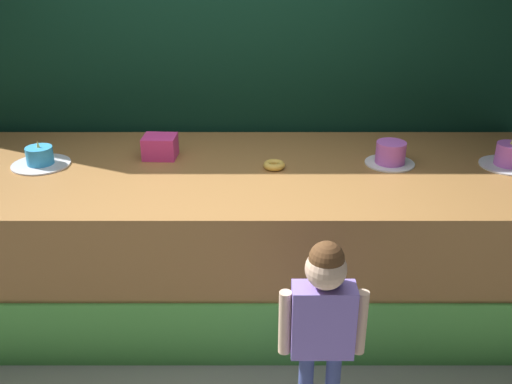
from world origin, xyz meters
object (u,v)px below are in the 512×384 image
(pink_box, at_px, (157,147))
(cake_far_right, at_px, (506,156))
(donut, at_px, (272,165))
(child_figure, at_px, (321,314))
(cake_center_right, at_px, (388,154))
(cake_center_left, at_px, (37,159))

(pink_box, relative_size, cake_far_right, 0.60)
(pink_box, bearing_deg, donut, -14.62)
(pink_box, xyz_separation_m, donut, (0.73, -0.19, -0.05))
(child_figure, distance_m, cake_far_right, 1.75)
(cake_center_right, distance_m, cake_far_right, 0.73)
(pink_box, distance_m, cake_center_left, 0.74)
(child_figure, height_order, donut, child_figure)
(child_figure, distance_m, cake_center_right, 1.36)
(pink_box, xyz_separation_m, cake_center_left, (-0.73, -0.14, -0.03))
(child_figure, bearing_deg, cake_center_right, 66.35)
(pink_box, distance_m, cake_far_right, 2.18)
(cake_center_right, bearing_deg, cake_center_left, -179.50)
(child_figure, xyz_separation_m, donut, (-0.19, 1.15, 0.26))
(child_figure, relative_size, pink_box, 5.02)
(donut, bearing_deg, cake_center_left, 177.93)
(donut, relative_size, cake_center_right, 0.43)
(cake_center_right, height_order, cake_far_right, cake_far_right)
(child_figure, xyz_separation_m, pink_box, (-0.92, 1.34, 0.31))
(pink_box, bearing_deg, child_figure, -55.55)
(donut, xyz_separation_m, cake_center_left, (-1.45, 0.05, 0.03))
(cake_far_right, bearing_deg, pink_box, 175.98)
(pink_box, relative_size, donut, 1.55)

